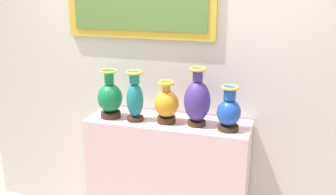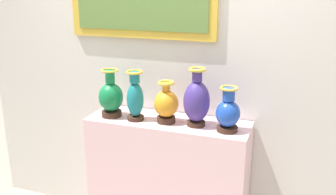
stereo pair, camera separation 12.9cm
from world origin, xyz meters
name	(u,v)px [view 2 (the right image)]	position (x,y,z in m)	size (l,w,h in m)	color
display_shelf	(168,182)	(0.00, 0.00, 0.51)	(1.21, 0.39, 1.01)	beige
back_wall	(178,60)	(-0.01, 0.25, 1.42)	(3.49, 0.14, 2.81)	silver
vase_emerald	(111,97)	(-0.43, -0.05, 1.16)	(0.18, 0.18, 0.36)	#382319
vase_teal	(135,98)	(-0.23, -0.06, 1.18)	(0.12, 0.12, 0.37)	#382319
vase_amber	(167,104)	(0.00, -0.04, 1.15)	(0.18, 0.18, 0.31)	#382319
vase_indigo	(197,101)	(0.22, -0.03, 1.19)	(0.19, 0.19, 0.42)	#382319
vase_sapphire	(228,112)	(0.45, -0.06, 1.14)	(0.17, 0.17, 0.31)	#382319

